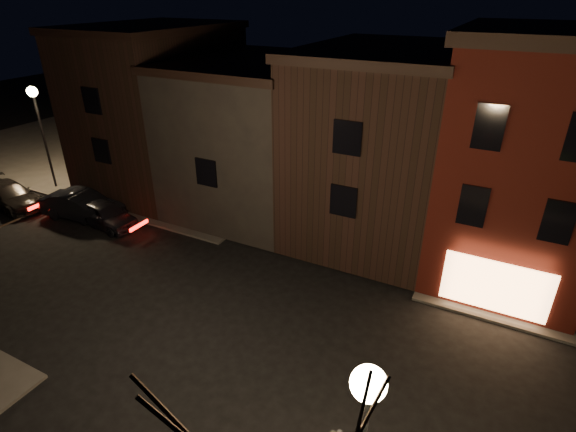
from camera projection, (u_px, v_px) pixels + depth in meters
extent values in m
plane|color=black|center=(250.00, 335.00, 17.23)|extent=(120.00, 120.00, 0.00)
cube|color=#2D2B28|center=(179.00, 132.00, 41.24)|extent=(30.00, 30.00, 0.12)
cube|color=#50140E|center=(522.00, 166.00, 19.13)|extent=(6.00, 8.00, 10.00)
cube|color=black|center=(556.00, 33.00, 16.76)|extent=(6.50, 8.50, 0.50)
cube|color=#F6AE6F|center=(495.00, 287.00, 17.61)|extent=(4.00, 0.12, 2.20)
cube|color=black|center=(380.00, 148.00, 22.82)|extent=(7.00, 10.00, 9.00)
cube|color=black|center=(390.00, 50.00, 20.69)|extent=(7.30, 10.30, 0.40)
cube|color=black|center=(258.00, 138.00, 26.03)|extent=(7.50, 10.00, 8.00)
cube|color=black|center=(256.00, 62.00, 24.13)|extent=(7.80, 10.30, 0.40)
cube|color=black|center=(160.00, 111.00, 28.67)|extent=(7.00, 10.00, 9.50)
cube|color=black|center=(150.00, 27.00, 26.42)|extent=(7.30, 10.30, 0.40)
sphere|color=#FFD18C|center=(369.00, 384.00, 7.08)|extent=(0.60, 0.60, 0.60)
cylinder|color=black|center=(45.00, 142.00, 28.52)|extent=(0.14, 0.14, 6.00)
sphere|color=#FFD18C|center=(32.00, 92.00, 27.08)|extent=(0.60, 0.60, 0.60)
imported|color=black|center=(105.00, 214.00, 24.83)|extent=(4.28, 2.11, 1.41)
imported|color=black|center=(83.00, 206.00, 25.55)|extent=(5.09, 2.32, 1.62)
imported|color=black|center=(10.00, 195.00, 27.08)|extent=(5.23, 2.70, 1.45)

